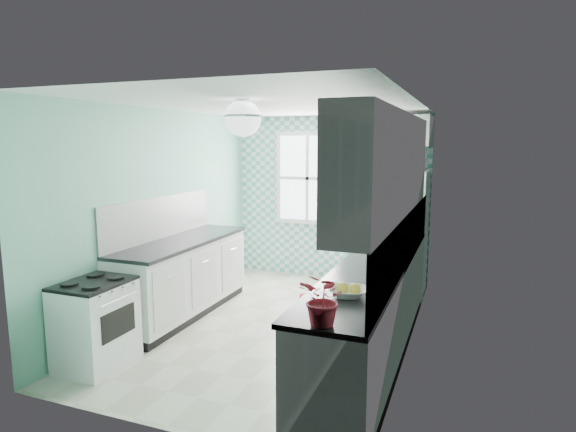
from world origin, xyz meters
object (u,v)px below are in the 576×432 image
at_px(microwave, 401,158).
at_px(fruit_bowl, 348,292).
at_px(stove, 96,323).
at_px(ceiling_light, 243,118).
at_px(sink, 393,242).
at_px(potted_plant, 325,299).
at_px(fridge, 398,232).

bearing_deg(microwave, fruit_bowl, 94.24).
bearing_deg(stove, ceiling_light, 28.49).
relative_size(stove, sink, 1.42).
bearing_deg(sink, ceiling_light, -129.40).
bearing_deg(sink, fruit_bowl, -91.16).
height_order(potted_plant, microwave, microwave).
bearing_deg(fridge, stove, -120.93).
bearing_deg(ceiling_light, stove, -148.26).
relative_size(fruit_bowl, potted_plant, 0.82).
xyz_separation_m(stove, microwave, (2.31, 3.33, 1.47)).
bearing_deg(fridge, sink, -81.14).
relative_size(fridge, fruit_bowl, 6.04).
distance_m(ceiling_light, potted_plant, 2.15).
xyz_separation_m(ceiling_light, fridge, (1.11, 2.59, -1.46)).
bearing_deg(microwave, potted_plant, 93.98).
distance_m(ceiling_light, microwave, 2.85).
height_order(stove, sink, sink).
distance_m(sink, microwave, 1.44).
relative_size(sink, fruit_bowl, 1.99).
xyz_separation_m(fridge, fruit_bowl, (0.09, -3.27, 0.12)).
relative_size(fridge, microwave, 2.82).
height_order(sink, fruit_bowl, sink).
distance_m(fridge, microwave, 1.03).
distance_m(ceiling_light, sink, 2.39).
distance_m(stove, microwave, 4.31).
relative_size(ceiling_light, microwave, 0.57).
xyz_separation_m(ceiling_light, potted_plant, (1.20, -1.31, -1.21)).
bearing_deg(fruit_bowl, stove, -178.57).
bearing_deg(sink, microwave, 93.95).
height_order(ceiling_light, stove, ceiling_light).
relative_size(ceiling_light, stove, 0.44).
bearing_deg(fridge, potted_plant, -84.85).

